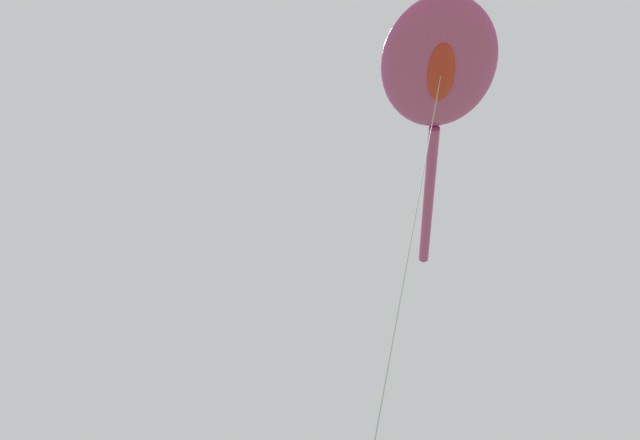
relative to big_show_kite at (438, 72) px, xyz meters
name	(u,v)px	position (x,y,z in m)	size (l,w,h in m)	color
big_show_kite	(438,72)	(0.00, 0.00, 0.00)	(8.99, 8.86, 19.28)	#CC3899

